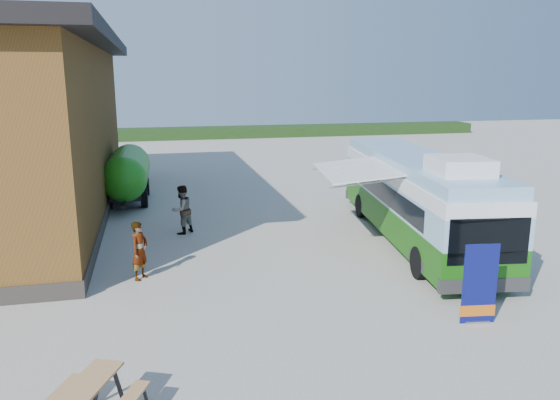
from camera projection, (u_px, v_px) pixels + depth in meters
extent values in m
plane|color=#BCB7AD|center=(315.00, 278.00, 16.11)|extent=(100.00, 100.00, 0.00)
cube|color=brown|center=(2.00, 134.00, 22.48)|extent=(8.00, 20.00, 7.00)
cube|color=#332D28|center=(11.00, 210.00, 23.21)|extent=(8.10, 20.10, 0.50)
cube|color=#264419|center=(281.00, 131.00, 53.85)|extent=(40.00, 3.00, 1.00)
cube|color=#237213|center=(413.00, 216.00, 19.77)|extent=(3.95, 11.77, 1.06)
cube|color=#8BB5D8|center=(414.00, 190.00, 19.56)|extent=(3.95, 11.77, 0.87)
cube|color=black|center=(378.00, 188.00, 19.92)|extent=(1.35, 9.54, 0.67)
cube|color=black|center=(441.00, 187.00, 20.13)|extent=(1.35, 9.54, 0.67)
cube|color=white|center=(415.00, 173.00, 19.41)|extent=(3.95, 11.77, 0.43)
cube|color=#8BB5D8|center=(416.00, 161.00, 19.32)|extent=(3.78, 11.56, 0.38)
cube|color=white|center=(460.00, 166.00, 15.68)|extent=(1.76, 1.93, 0.48)
cube|color=black|center=(489.00, 241.00, 14.02)|extent=(2.15, 0.35, 1.25)
cube|color=#2D2D2D|center=(484.00, 285.00, 14.33)|extent=(2.46, 0.53, 0.38)
cube|color=#2D2D2D|center=(372.00, 194.00, 25.38)|extent=(2.46, 0.53, 0.38)
cylinder|color=black|center=(420.00, 263.00, 16.02)|extent=(0.42, 0.99, 0.96)
cylinder|color=black|center=(490.00, 260.00, 16.22)|extent=(0.42, 0.99, 0.96)
cylinder|color=black|center=(361.00, 206.00, 23.03)|extent=(0.42, 0.99, 0.96)
cylinder|color=black|center=(411.00, 205.00, 23.23)|extent=(0.42, 0.99, 0.96)
cube|color=white|center=(358.00, 173.00, 18.77)|extent=(3.02, 4.32, 0.31)
cube|color=#A5A8AD|center=(393.00, 168.00, 18.85)|extent=(0.73, 4.30, 0.15)
cylinder|color=#A5A8AD|center=(370.00, 186.00, 17.14)|extent=(2.58, 0.40, 0.32)
cylinder|color=#A5A8AD|center=(347.00, 168.00, 20.45)|extent=(2.58, 0.40, 0.32)
cube|color=#0B1057|center=(480.00, 284.00, 12.99)|extent=(0.84, 0.14, 1.99)
cube|color=#D06113|center=(478.00, 310.00, 13.14)|extent=(0.86, 0.15, 0.28)
cube|color=#A5A8AD|center=(477.00, 322.00, 13.21)|extent=(0.62, 0.26, 0.06)
cylinder|color=#A5A8AD|center=(479.00, 284.00, 13.01)|extent=(0.03, 0.03, 1.99)
cube|color=tan|center=(91.00, 381.00, 9.14)|extent=(1.06, 1.46, 0.04)
cube|color=tan|center=(59.00, 395.00, 9.33)|extent=(0.80, 1.35, 0.04)
cube|color=black|center=(98.00, 385.00, 9.81)|extent=(0.07, 0.07, 0.83)
cube|color=black|center=(119.00, 387.00, 9.74)|extent=(0.07, 0.07, 0.83)
imported|color=#999999|center=(140.00, 251.00, 15.89)|extent=(0.70, 0.76, 1.74)
imported|color=#999999|center=(182.00, 210.00, 20.51)|extent=(1.14, 1.12, 1.85)
cylinder|color=#208718|center=(127.00, 171.00, 25.60)|extent=(2.09, 4.45, 1.98)
sphere|color=#208718|center=(124.00, 179.00, 23.50)|extent=(1.98, 1.98, 1.98)
sphere|color=#208718|center=(130.00, 164.00, 27.69)|extent=(1.98, 1.98, 1.98)
cube|color=black|center=(128.00, 189.00, 25.79)|extent=(1.44, 4.65, 0.22)
cube|color=black|center=(124.00, 204.00, 23.08)|extent=(0.17, 1.32, 0.11)
cylinder|color=black|center=(109.00, 199.00, 24.42)|extent=(0.30, 0.89, 0.88)
cylinder|color=black|center=(144.00, 198.00, 24.72)|extent=(0.30, 0.89, 0.88)
cylinder|color=black|center=(114.00, 188.00, 26.94)|extent=(0.30, 0.89, 0.88)
cylinder|color=black|center=(146.00, 186.00, 27.24)|extent=(0.30, 0.89, 0.88)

